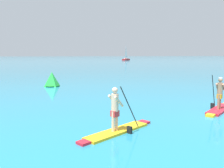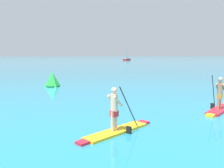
{
  "view_description": "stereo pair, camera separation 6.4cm",
  "coord_description": "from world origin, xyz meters",
  "px_view_note": "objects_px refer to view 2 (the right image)",
  "views": [
    {
      "loc": [
        -8.87,
        -8.73,
        2.89
      ],
      "look_at": [
        -6.07,
        5.46,
        1.03
      ],
      "focal_mm": 38.37,
      "sensor_mm": 36.0,
      "label": 1
    },
    {
      "loc": [
        -8.8,
        -8.74,
        2.89
      ],
      "look_at": [
        -6.07,
        5.46,
        1.03
      ],
      "focal_mm": 38.37,
      "sensor_mm": 36.0,
      "label": 2
    }
  ],
  "objects_px": {
    "paddleboarder_near_left": "(116,123)",
    "sailboat_right_horizon": "(127,58)",
    "paddleboarder_mid_center": "(220,104)",
    "race_marker_buoy": "(52,80)"
  },
  "relations": [
    {
      "from": "paddleboarder_near_left",
      "to": "sailboat_right_horizon",
      "type": "xyz_separation_m",
      "value": [
        23.5,
        89.83,
        0.41
      ]
    },
    {
      "from": "paddleboarder_mid_center",
      "to": "sailboat_right_horizon",
      "type": "xyz_separation_m",
      "value": [
        17.67,
        87.51,
        0.44
      ]
    },
    {
      "from": "paddleboarder_near_left",
      "to": "paddleboarder_mid_center",
      "type": "xyz_separation_m",
      "value": [
        5.83,
        2.32,
        -0.03
      ]
    },
    {
      "from": "paddleboarder_mid_center",
      "to": "race_marker_buoy",
      "type": "bearing_deg",
      "value": 89.0
    },
    {
      "from": "paddleboarder_mid_center",
      "to": "race_marker_buoy",
      "type": "height_order",
      "value": "paddleboarder_mid_center"
    },
    {
      "from": "paddleboarder_mid_center",
      "to": "sailboat_right_horizon",
      "type": "bearing_deg",
      "value": 38.5
    },
    {
      "from": "paddleboarder_mid_center",
      "to": "paddleboarder_near_left",
      "type": "bearing_deg",
      "value": 161.66
    },
    {
      "from": "paddleboarder_near_left",
      "to": "paddleboarder_mid_center",
      "type": "height_order",
      "value": "paddleboarder_mid_center"
    },
    {
      "from": "paddleboarder_near_left",
      "to": "race_marker_buoy",
      "type": "bearing_deg",
      "value": 68.11
    },
    {
      "from": "sailboat_right_horizon",
      "to": "paddleboarder_mid_center",
      "type": "bearing_deg",
      "value": 23.82
    }
  ]
}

